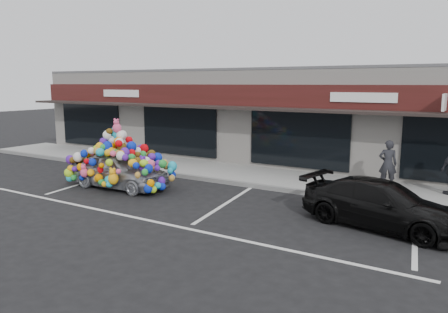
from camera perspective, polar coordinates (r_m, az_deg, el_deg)
The scene contains 11 objects.
ground at distance 14.93m, azimuth -9.43°, elevation -4.76°, with size 90.00×90.00×0.00m, color black.
shop_building at distance 21.61m, azimuth 5.28°, elevation 5.56°, with size 24.00×7.20×4.31m.
sidewalk at distance 18.04m, azimuth -1.10°, elevation -1.90°, with size 26.00×3.00×0.15m, color gray.
kerb at distance 16.83m, azimuth -3.85°, elevation -2.76°, with size 26.00×0.18×0.16m, color slate.
parking_stripe_left at distance 17.28m, azimuth -17.05°, elevation -3.08°, with size 0.12×4.40×0.01m, color silver.
parking_stripe_mid at distance 13.48m, azimuth 0.23°, elevation -6.18°, with size 0.12×4.40×0.01m, color silver.
parking_stripe_right at distance 11.75m, azimuth 23.67°, elevation -9.41°, with size 0.12×4.40×0.01m, color silver.
lane_line at distance 12.00m, azimuth -9.39°, elevation -8.32°, with size 14.00×0.12×0.01m, color silver.
toy_car at distance 15.79m, azimuth -13.62°, elevation -1.20°, with size 2.72×4.03×2.31m.
black_sedan at distance 11.92m, azimuth 19.90°, elevation -5.90°, with size 4.15×1.69×1.20m, color black.
pedestrian_a at distance 15.80m, azimuth 20.61°, elevation -0.89°, with size 0.59×0.39×1.62m, color #242329.
Camera 1 is at (9.54, -10.88, 3.67)m, focal length 35.00 mm.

